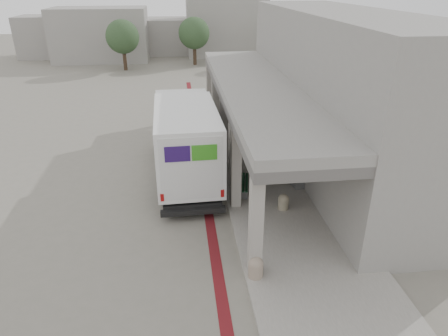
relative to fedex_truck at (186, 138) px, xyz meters
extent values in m
plane|color=slate|center=(-0.30, -3.61, -1.83)|extent=(120.00, 120.00, 0.00)
cube|color=maroon|center=(0.70, -1.61, -1.82)|extent=(0.35, 40.00, 0.01)
cube|color=gray|center=(3.70, -3.61, -1.77)|extent=(4.40, 28.00, 0.12)
cube|color=gray|center=(7.05, 0.89, 1.67)|extent=(4.30, 17.00, 7.00)
cube|color=#595653|center=(3.30, 0.89, 1.67)|extent=(3.40, 16.90, 0.35)
cube|color=gray|center=(3.30, 0.89, 2.02)|extent=(3.40, 16.90, 0.35)
cube|color=gray|center=(-8.30, 30.39, 0.92)|extent=(10.00, 6.00, 5.50)
cube|color=gray|center=(-1.30, 34.39, 0.17)|extent=(8.00, 6.00, 4.00)
cube|color=gray|center=(5.70, 32.39, 1.42)|extent=(9.00, 6.00, 6.50)
cube|color=gray|center=(-14.30, 33.39, 0.42)|extent=(7.00, 5.00, 4.50)
cylinder|color=#38281C|center=(-5.30, 24.39, -0.63)|extent=(0.36, 0.36, 2.40)
sphere|color=#293E24|center=(-5.30, 24.39, 1.37)|extent=(3.20, 3.20, 3.20)
cylinder|color=#38281C|center=(1.70, 26.39, -0.63)|extent=(0.36, 0.36, 2.40)
sphere|color=#293E24|center=(1.70, 26.39, 1.37)|extent=(3.20, 3.20, 3.20)
cylinder|color=#38281C|center=(9.70, 25.39, -0.63)|extent=(0.36, 0.36, 2.40)
sphere|color=#293E24|center=(9.70, 25.39, 1.37)|extent=(3.20, 3.20, 3.20)
cube|color=black|center=(0.00, -0.04, -1.40)|extent=(2.42, 7.44, 0.32)
cube|color=silver|center=(0.03, -0.99, 0.23)|extent=(2.68, 5.55, 2.74)
cube|color=silver|center=(-0.07, 2.65, 0.07)|extent=(2.59, 2.07, 2.43)
cube|color=silver|center=(-0.10, 3.76, -0.82)|extent=(2.34, 0.70, 0.84)
cube|color=black|center=(-0.10, 3.50, 0.65)|extent=(2.33, 0.58, 1.11)
cube|color=black|center=(0.11, -3.83, -1.46)|extent=(2.43, 0.33, 0.19)
cube|color=#291255|center=(-1.26, -0.28, 0.71)|extent=(0.06, 1.48, 0.79)
cube|color=#348F1F|center=(-1.22, -1.87, 0.71)|extent=(0.06, 1.48, 0.79)
cube|color=#291255|center=(-0.37, -3.77, 0.86)|extent=(0.90, 0.06, 0.58)
cube|color=#348F1F|center=(0.58, -3.75, 0.86)|extent=(0.90, 0.06, 0.58)
cylinder|color=black|center=(-1.18, 2.67, -1.35)|extent=(0.32, 0.96, 0.95)
cylinder|color=black|center=(1.03, 2.74, -1.35)|extent=(0.32, 0.96, 0.95)
cylinder|color=black|center=(-1.05, -2.18, -1.35)|extent=(0.32, 0.96, 0.95)
cylinder|color=black|center=(1.17, -2.12, -1.35)|extent=(0.32, 0.96, 0.95)
cube|color=slate|center=(2.18, -2.67, -1.53)|extent=(0.37, 0.14, 0.36)
cube|color=slate|center=(2.43, -1.27, -1.53)|extent=(0.37, 0.14, 0.36)
cube|color=#11331D|center=(2.17, -1.94, -1.33)|extent=(0.41, 1.71, 0.04)
cube|color=#11331D|center=(2.30, -1.97, -1.33)|extent=(0.41, 1.71, 0.04)
cube|color=#11331D|center=(2.43, -1.99, -1.33)|extent=(0.41, 1.71, 0.04)
cylinder|color=gray|center=(1.80, -7.34, -1.48)|extent=(0.45, 0.45, 0.45)
sphere|color=gray|center=(1.80, -7.34, -1.26)|extent=(0.45, 0.45, 0.45)
cylinder|color=gray|center=(3.60, -3.61, -1.50)|extent=(0.42, 0.42, 0.42)
sphere|color=gray|center=(3.60, -3.61, -1.29)|extent=(0.42, 0.42, 0.42)
cube|color=slate|center=(4.70, -1.86, -1.15)|extent=(0.60, 0.74, 1.11)
camera|label=1|loc=(-0.24, -16.61, 6.36)|focal=32.00mm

